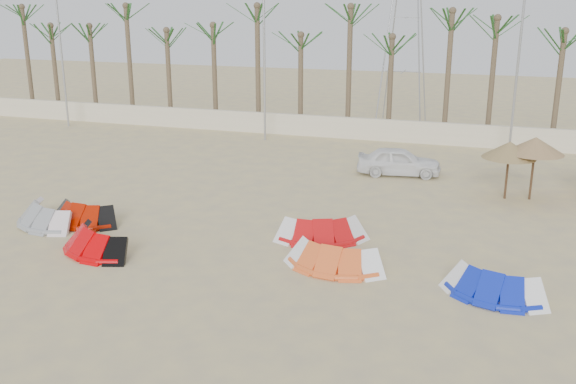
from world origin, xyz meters
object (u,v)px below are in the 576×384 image
(kite_grey, at_px, (49,213))
(kite_red_mid, at_px, (100,238))
(kite_red_left, at_px, (86,212))
(kite_blue, at_px, (494,281))
(kite_red_right, at_px, (324,227))
(car, at_px, (399,161))
(kite_orange, at_px, (336,254))
(parasol_mid, at_px, (509,150))
(parasol_left, at_px, (535,145))

(kite_grey, distance_m, kite_red_mid, 3.80)
(kite_red_left, relative_size, kite_blue, 0.92)
(kite_red_right, bearing_deg, car, 82.49)
(kite_blue, bearing_deg, kite_orange, 173.08)
(kite_grey, distance_m, parasol_mid, 18.74)
(kite_grey, relative_size, kite_blue, 1.11)
(parasol_mid, height_order, car, parasol_mid)
(kite_orange, distance_m, car, 11.71)
(kite_grey, relative_size, car, 0.90)
(parasol_left, bearing_deg, kite_orange, -123.02)
(kite_orange, bearing_deg, kite_grey, 176.88)
(kite_red_left, xyz_separation_m, car, (10.31, 10.55, 0.26))
(parasol_mid, bearing_deg, kite_red_left, -151.92)
(kite_grey, bearing_deg, parasol_mid, 27.63)
(kite_red_left, height_order, kite_blue, same)
(kite_red_left, bearing_deg, kite_orange, -6.49)
(kite_red_left, bearing_deg, parasol_mid, 28.08)
(kite_red_mid, height_order, kite_red_right, same)
(parasol_mid, relative_size, car, 0.63)
(parasol_mid, bearing_deg, kite_red_right, -131.54)
(kite_grey, xyz_separation_m, parasol_left, (17.54, 8.86, 1.93))
(kite_red_mid, height_order, kite_orange, same)
(kite_red_left, relative_size, kite_orange, 0.90)
(car, bearing_deg, kite_red_right, 163.94)
(kite_red_right, distance_m, car, 9.46)
(kite_red_mid, height_order, kite_blue, same)
(parasol_left, bearing_deg, kite_red_right, -135.04)
(kite_grey, height_order, kite_red_left, same)
(parasol_left, distance_m, parasol_mid, 1.05)
(kite_grey, distance_m, kite_blue, 16.25)
(kite_grey, bearing_deg, kite_red_left, 22.05)
(kite_grey, bearing_deg, kite_orange, -3.12)
(kite_grey, bearing_deg, parasol_left, 26.79)
(parasol_left, bearing_deg, kite_red_mid, -143.22)
(parasol_mid, xyz_separation_m, car, (-4.92, 2.43, -1.46))
(kite_red_left, relative_size, kite_red_mid, 0.82)
(car, bearing_deg, kite_blue, -168.06)
(kite_blue, distance_m, parasol_mid, 10.01)
(kite_grey, relative_size, kite_orange, 1.08)
(parasol_mid, bearing_deg, kite_grey, -152.37)
(kite_orange, height_order, car, car)
(kite_red_right, distance_m, kite_blue, 6.51)
(kite_orange, bearing_deg, parasol_mid, 60.94)
(kite_red_mid, bearing_deg, kite_grey, 153.19)
(kite_grey, distance_m, parasol_left, 19.75)
(car, bearing_deg, parasol_mid, -124.81)
(kite_grey, bearing_deg, kite_red_right, 9.33)
(kite_red_right, bearing_deg, kite_grey, -170.67)
(kite_grey, bearing_deg, kite_red_mid, -26.81)
(car, bearing_deg, kite_grey, 125.11)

